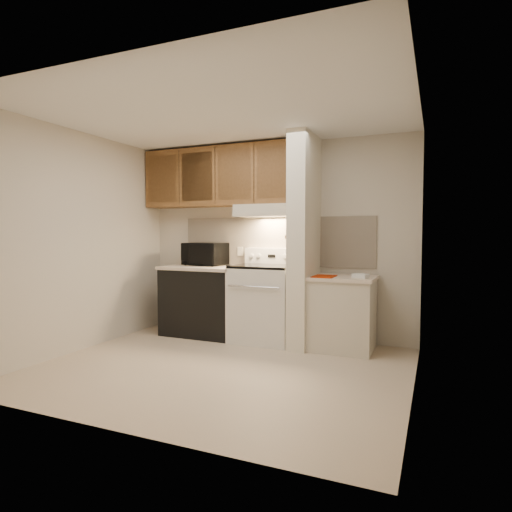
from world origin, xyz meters
The scene contains 50 objects.
floor centered at (0.00, 0.00, 0.00)m, with size 3.60×3.60×0.00m, color #C7B195.
ceiling centered at (0.00, 0.00, 2.50)m, with size 3.60×3.60×0.00m, color white.
wall_back centered at (0.00, 1.50, 1.25)m, with size 3.60×0.02×2.50m, color beige.
wall_left centered at (-1.80, 0.00, 1.25)m, with size 0.02×3.00×2.50m, color beige.
wall_right centered at (1.80, 0.00, 1.25)m, with size 0.02×3.00×2.50m, color beige.
backsplash centered at (0.00, 1.49, 1.24)m, with size 2.60×0.02×0.63m, color #FEE8CB.
range_body centered at (0.00, 1.16, 0.46)m, with size 0.76×0.65×0.92m, color silver.
oven_window centered at (0.00, 0.84, 0.50)m, with size 0.50×0.01×0.30m, color black.
oven_handle centered at (0.00, 0.80, 0.72)m, with size 0.02×0.02×0.65m, color silver.
cooktop centered at (0.00, 1.16, 0.94)m, with size 0.74×0.64×0.03m, color black.
range_backguard centered at (0.00, 1.44, 1.05)m, with size 0.76×0.08×0.20m, color silver.
range_display centered at (0.00, 1.40, 1.05)m, with size 0.10×0.01×0.04m, color black.
range_knob_left_outer centered at (-0.28, 1.40, 1.05)m, with size 0.05×0.05×0.02m, color silver.
range_knob_left_inner centered at (-0.18, 1.40, 1.05)m, with size 0.05×0.05×0.02m, color silver.
range_knob_right_inner centered at (0.18, 1.40, 1.05)m, with size 0.05×0.05×0.02m, color silver.
range_knob_right_outer centered at (0.28, 1.40, 1.05)m, with size 0.05×0.05×0.02m, color silver.
dishwasher_front centered at (-0.88, 1.17, 0.43)m, with size 1.00×0.63×0.87m, color black.
left_countertop centered at (-0.88, 1.17, 0.89)m, with size 1.04×0.67×0.04m, color beige.
spoon_rest centered at (-0.48, 1.29, 0.92)m, with size 0.24×0.08×0.02m, color black.
teal_jar centered at (-0.83, 1.39, 0.96)m, with size 0.09×0.09×0.10m, color #1E6B64.
outlet centered at (-0.48, 1.48, 1.10)m, with size 0.08×0.01×0.12m, color beige.
microwave centered at (-0.93, 1.31, 1.06)m, with size 0.55×0.37×0.30m, color black.
partition_pillar centered at (0.51, 1.15, 1.25)m, with size 0.22×0.70×2.50m, color silver.
pillar_trim centered at (0.39, 1.15, 1.30)m, with size 0.01×0.70×0.04m, color brown.
knife_strip centered at (0.39, 1.10, 1.32)m, with size 0.02×0.42×0.04m, color black.
knife_blade_a centered at (0.38, 0.94, 1.22)m, with size 0.01×0.04×0.16m, color silver.
knife_handle_a centered at (0.38, 0.94, 1.37)m, with size 0.02×0.02×0.10m, color black.
knife_blade_b centered at (0.38, 1.01, 1.21)m, with size 0.01×0.04×0.18m, color silver.
knife_handle_b centered at (0.38, 1.02, 1.37)m, with size 0.02×0.02×0.10m, color black.
knife_blade_c centered at (0.38, 1.11, 1.20)m, with size 0.01×0.04×0.20m, color silver.
knife_handle_c centered at (0.38, 1.09, 1.37)m, with size 0.02×0.02×0.10m, color black.
knife_blade_d centered at (0.38, 1.19, 1.22)m, with size 0.01×0.04×0.16m, color silver.
knife_handle_d centered at (0.38, 1.19, 1.37)m, with size 0.02×0.02×0.10m, color black.
knife_blade_e centered at (0.38, 1.25, 1.21)m, with size 0.01×0.04×0.18m, color silver.
knife_handle_e centered at (0.38, 1.25, 1.37)m, with size 0.02×0.02×0.10m, color black.
oven_mitt centered at (0.38, 1.32, 1.15)m, with size 0.03×0.10×0.23m, color gray.
right_cab_base centered at (0.97, 1.15, 0.40)m, with size 0.70×0.60×0.81m, color beige.
right_countertop centered at (0.97, 1.15, 0.83)m, with size 0.74×0.64×0.04m, color beige.
red_folder centered at (0.79, 1.00, 0.86)m, with size 0.23×0.32×0.01m, color #A32301.
white_box centered at (1.19, 1.05, 0.87)m, with size 0.17×0.11×0.04m, color white.
range_hood centered at (0.00, 1.28, 1.62)m, with size 0.78×0.44×0.15m, color beige.
hood_lip centered at (0.00, 1.07, 1.58)m, with size 0.78×0.04×0.06m, color beige.
upper_cabinets centered at (-0.69, 1.32, 2.08)m, with size 2.18×0.33×0.77m, color brown.
cab_door_a centered at (-1.51, 1.17, 2.08)m, with size 0.46×0.01×0.63m, color brown.
cab_gap_a centered at (-1.23, 1.16, 2.08)m, with size 0.01×0.01×0.73m, color black.
cab_door_b centered at (-0.96, 1.17, 2.08)m, with size 0.46×0.01×0.63m, color brown.
cab_gap_b centered at (-0.69, 1.16, 2.08)m, with size 0.01×0.01×0.73m, color black.
cab_door_c centered at (-0.42, 1.17, 2.08)m, with size 0.46×0.01×0.63m, color brown.
cab_gap_c centered at (-0.14, 1.16, 2.08)m, with size 0.01×0.01×0.73m, color black.
cab_door_d centered at (0.13, 1.17, 2.08)m, with size 0.46×0.01×0.63m, color brown.
Camera 1 is at (1.96, -3.73, 1.35)m, focal length 30.00 mm.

